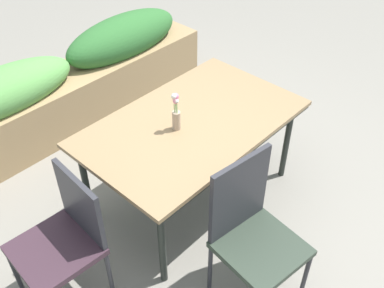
{
  "coord_description": "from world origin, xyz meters",
  "views": [
    {
      "loc": [
        -1.74,
        -1.72,
        2.54
      ],
      "look_at": [
        0.04,
        -0.08,
        0.52
      ],
      "focal_mm": 41.75,
      "sensor_mm": 36.0,
      "label": 1
    }
  ],
  "objects": [
    {
      "name": "dining_table",
      "position": [
        0.04,
        -0.08,
        0.67
      ],
      "size": [
        1.53,
        0.94,
        0.72
      ],
      "color": "#8C704C",
      "rests_on": "ground"
    },
    {
      "name": "chair_end_left",
      "position": [
        -1.04,
        -0.08,
        0.5
      ],
      "size": [
        0.48,
        0.48,
        0.87
      ],
      "rotation": [
        0.0,
        0.0,
        1.5
      ],
      "color": "#38242F",
      "rests_on": "ground"
    },
    {
      "name": "planter_box",
      "position": [
        0.05,
        1.4,
        0.39
      ],
      "size": [
        2.78,
        0.52,
        0.82
      ],
      "color": "#9E7F56",
      "rests_on": "ground"
    },
    {
      "name": "chair_near_left",
      "position": [
        -0.3,
        -0.85,
        0.53
      ],
      "size": [
        0.5,
        0.5,
        0.97
      ],
      "rotation": [
        0.0,
        0.0,
        3.01
      ],
      "color": "#2B372B",
      "rests_on": "ground"
    },
    {
      "name": "ground_plane",
      "position": [
        0.0,
        0.0,
        0.0
      ],
      "size": [
        12.0,
        12.0,
        0.0
      ],
      "primitive_type": "plane",
      "color": "gray"
    },
    {
      "name": "flower_vase",
      "position": [
        -0.09,
        -0.06,
        0.86
      ],
      "size": [
        0.06,
        0.06,
        0.28
      ],
      "color": "tan",
      "rests_on": "dining_table"
    }
  ]
}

